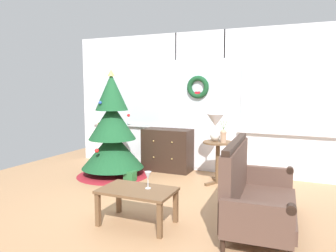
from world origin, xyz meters
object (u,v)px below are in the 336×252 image
object	(u,v)px
side_table	(218,154)
flower_vase	(223,135)
table_lamp	(215,124)
wine_glass	(148,176)
gift_box	(130,176)
dresser_cabinet	(168,150)
settee_sofa	(252,193)
coffee_table	(137,194)
christmas_tree	(112,137)

from	to	relation	value
side_table	flower_vase	distance (m)	0.34
table_lamp	wine_glass	size ratio (longest dim) A/B	2.26
gift_box	side_table	bearing A→B (deg)	19.94
flower_vase	gift_box	xyz separation A→B (m)	(-1.45, -0.43, -0.71)
dresser_cabinet	flower_vase	bearing A→B (deg)	-22.20
settee_sofa	coffee_table	world-z (taller)	settee_sofa
settee_sofa	side_table	xyz separation A→B (m)	(-0.79, 1.44, 0.11)
wine_glass	gift_box	xyz separation A→B (m)	(-1.04, 1.36, -0.46)
christmas_tree	dresser_cabinet	bearing A→B (deg)	43.42
coffee_table	wine_glass	size ratio (longest dim) A/B	4.35
dresser_cabinet	gift_box	world-z (taller)	dresser_cabinet
table_lamp	wine_glass	distance (m)	1.95
flower_vase	wine_glass	xyz separation A→B (m)	(-0.40, -1.79, -0.25)
settee_sofa	flower_vase	size ratio (longest dim) A/B	4.42
coffee_table	christmas_tree	bearing A→B (deg)	130.76
dresser_cabinet	coffee_table	xyz separation A→B (m)	(0.67, -2.34, -0.04)
coffee_table	dresser_cabinet	bearing A→B (deg)	106.02
settee_sofa	side_table	distance (m)	1.65
coffee_table	flower_vase	bearing A→B (deg)	74.94
christmas_tree	settee_sofa	size ratio (longest dim) A/B	1.20
table_lamp	gift_box	world-z (taller)	table_lamp
dresser_cabinet	flower_vase	distance (m)	1.33
flower_vase	gift_box	bearing A→B (deg)	-163.51
wine_glass	table_lamp	bearing A→B (deg)	82.74
side_table	table_lamp	xyz separation A→B (m)	(-0.06, 0.04, 0.48)
dresser_cabinet	settee_sofa	world-z (taller)	settee_sofa
settee_sofa	wine_glass	distance (m)	1.18
settee_sofa	wine_glass	bearing A→B (deg)	-159.41
side_table	table_lamp	size ratio (longest dim) A/B	1.55
settee_sofa	table_lamp	distance (m)	1.81
dresser_cabinet	side_table	xyz separation A→B (m)	(1.07, -0.42, 0.10)
settee_sofa	gift_box	distance (m)	2.35
dresser_cabinet	side_table	size ratio (longest dim) A/B	1.32
christmas_tree	table_lamp	bearing A→B (deg)	10.42
coffee_table	gift_box	xyz separation A→B (m)	(-0.94, 1.43, -0.26)
christmas_tree	dresser_cabinet	size ratio (longest dim) A/B	2.05
settee_sofa	coffee_table	xyz separation A→B (m)	(-1.19, -0.48, -0.03)
wine_glass	flower_vase	bearing A→B (deg)	77.38
dresser_cabinet	settee_sofa	size ratio (longest dim) A/B	0.59
coffee_table	table_lamp	bearing A→B (deg)	80.14
christmas_tree	settee_sofa	xyz separation A→B (m)	(2.60, -1.16, -0.31)
table_lamp	gift_box	xyz separation A→B (m)	(-1.29, -0.53, -0.88)
gift_box	wine_glass	bearing A→B (deg)	-52.50
wine_glass	christmas_tree	bearing A→B (deg)	133.99
settee_sofa	table_lamp	bearing A→B (deg)	119.77
flower_vase	christmas_tree	bearing A→B (deg)	-173.37
christmas_tree	gift_box	world-z (taller)	christmas_tree
settee_sofa	table_lamp	world-z (taller)	table_lamp
dresser_cabinet	settee_sofa	distance (m)	2.63
coffee_table	gift_box	distance (m)	1.74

